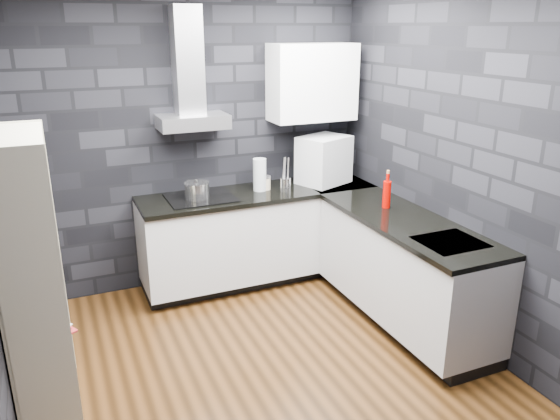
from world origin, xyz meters
TOP-DOWN VIEW (x-y plane):
  - ground at (0.00, 0.00)m, footprint 3.20×3.20m
  - wall_back at (0.00, 1.62)m, footprint 3.20×0.05m
  - wall_front at (0.00, -1.62)m, footprint 3.20×0.05m
  - wall_right at (1.62, 0.00)m, footprint 0.05×3.20m
  - toekick_back at (0.50, 1.34)m, footprint 2.18×0.50m
  - toekick_right at (1.34, 0.10)m, footprint 0.50×1.78m
  - counter_back_cab at (0.50, 1.30)m, footprint 2.20×0.60m
  - counter_right_cab at (1.30, 0.10)m, footprint 0.60×1.80m
  - counter_back_top at (0.50, 1.29)m, footprint 2.20×0.62m
  - counter_right_top at (1.29, 0.10)m, footprint 0.62×1.80m
  - counter_corner_top at (1.30, 1.30)m, footprint 0.62×0.62m
  - hood_body at (-0.05, 1.43)m, footprint 0.60×0.34m
  - hood_chimney at (-0.05, 1.50)m, footprint 0.24×0.20m
  - upper_cabinet at (1.10, 1.43)m, footprint 0.80×0.35m
  - cooktop at (-0.05, 1.30)m, footprint 0.58×0.50m
  - sink_rim at (1.30, -0.40)m, footprint 0.44×0.40m
  - pot at (-0.08, 1.29)m, footprint 0.25×0.25m
  - glass_vase at (0.52, 1.32)m, footprint 0.15×0.15m
  - storage_jar at (0.58, 1.33)m, footprint 0.11×0.11m
  - utensil_crock at (0.73, 1.20)m, footprint 0.11×0.11m
  - appliance_garage at (1.18, 1.31)m, footprint 0.56×0.50m
  - red_bottle at (1.31, 0.43)m, footprint 0.08×0.08m
  - bookshelf at (-1.42, 0.09)m, footprint 0.49×0.85m
  - fruit_bowl at (-1.42, -0.01)m, footprint 0.25×0.25m
  - book_red at (-1.43, 0.19)m, footprint 0.17×0.11m
  - book_second at (-1.42, 0.23)m, footprint 0.12×0.11m

SIDE VIEW (x-z plane):
  - ground at x=0.00m, z-range 0.00..0.00m
  - toekick_back at x=0.50m, z-range 0.00..0.10m
  - toekick_right at x=1.34m, z-range 0.00..0.10m
  - counter_back_cab at x=0.50m, z-range 0.10..0.86m
  - counter_right_cab at x=1.30m, z-range 0.10..0.86m
  - book_red at x=-1.43m, z-range 0.45..0.69m
  - book_second at x=-1.42m, z-range 0.49..0.70m
  - counter_back_top at x=0.50m, z-range 0.86..0.90m
  - counter_right_top at x=1.29m, z-range 0.86..0.90m
  - counter_corner_top at x=1.30m, z-range 0.86..0.90m
  - sink_rim at x=1.30m, z-range 0.89..0.90m
  - bookshelf at x=-1.42m, z-range 0.00..1.80m
  - cooktop at x=-0.05m, z-range 0.90..0.91m
  - fruit_bowl at x=-1.42m, z-range 0.91..0.97m
  - storage_jar at x=0.58m, z-range 0.90..1.01m
  - utensil_crock at x=0.73m, z-range 0.90..1.03m
  - pot at x=-0.08m, z-range 0.91..1.04m
  - red_bottle at x=1.31m, z-range 0.90..1.13m
  - glass_vase at x=0.52m, z-range 0.90..1.20m
  - appliance_garage at x=1.18m, z-range 0.90..1.35m
  - wall_back at x=0.00m, z-range 0.00..2.70m
  - wall_front at x=0.00m, z-range 0.00..2.70m
  - wall_right at x=1.62m, z-range 0.00..2.70m
  - hood_body at x=-0.05m, z-range 1.50..1.62m
  - upper_cabinet at x=1.10m, z-range 1.50..2.20m
  - hood_chimney at x=-0.05m, z-range 1.62..2.52m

